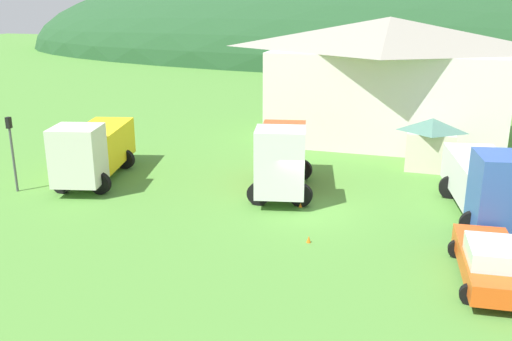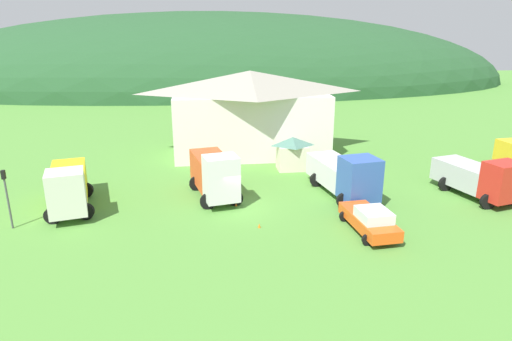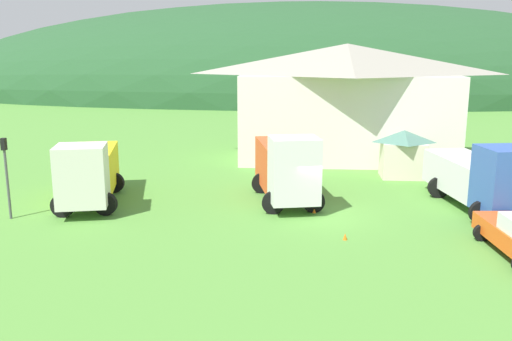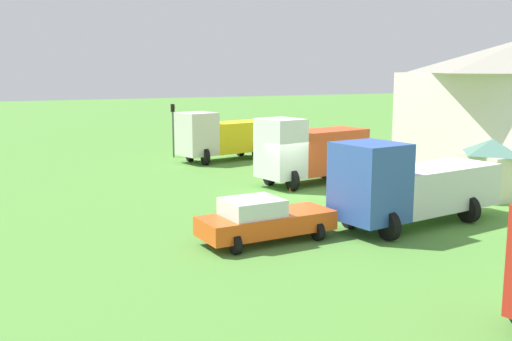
{
  "view_description": "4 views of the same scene",
  "coord_description": "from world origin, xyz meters",
  "px_view_note": "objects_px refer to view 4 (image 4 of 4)",
  "views": [
    {
      "loc": [
        4.7,
        -24.11,
        9.47
      ],
      "look_at": [
        -3.08,
        1.5,
        1.12
      ],
      "focal_mm": 39.57,
      "sensor_mm": 36.0,
      "label": 1
    },
    {
      "loc": [
        -2.6,
        -28.89,
        11.84
      ],
      "look_at": [
        1.19,
        1.96,
        1.96
      ],
      "focal_mm": 31.06,
      "sensor_mm": 36.0,
      "label": 2
    },
    {
      "loc": [
        -1.39,
        -25.52,
        7.72
      ],
      "look_at": [
        -3.41,
        1.8,
        1.67
      ],
      "focal_mm": 38.45,
      "sensor_mm": 36.0,
      "label": 3
    },
    {
      "loc": [
        26.53,
        -14.32,
        6.28
      ],
      "look_at": [
        -1.13,
        -1.6,
        1.1
      ],
      "focal_mm": 42.06,
      "sensor_mm": 36.0,
      "label": 4
    }
  ],
  "objects_px": {
    "heavy_rig_white": "(309,150)",
    "traffic_light_west": "(173,124)",
    "service_pickup_orange": "(263,220)",
    "traffic_cone_mid_row": "(232,202)",
    "box_truck_blue": "(408,185)",
    "traffic_cone_near_pickup": "(290,191)",
    "play_shed_cream": "(491,168)",
    "flatbed_truck_yellow": "(223,135)"
  },
  "relations": [
    {
      "from": "flatbed_truck_yellow",
      "to": "heavy_rig_white",
      "type": "relative_size",
      "value": 1.08
    },
    {
      "from": "flatbed_truck_yellow",
      "to": "traffic_cone_mid_row",
      "type": "distance_m",
      "value": 13.44
    },
    {
      "from": "heavy_rig_white",
      "to": "traffic_light_west",
      "type": "relative_size",
      "value": 1.8
    },
    {
      "from": "traffic_cone_near_pickup",
      "to": "traffic_cone_mid_row",
      "type": "xyz_separation_m",
      "value": [
        1.17,
        -3.77,
        0.0
      ]
    },
    {
      "from": "play_shed_cream",
      "to": "service_pickup_orange",
      "type": "height_order",
      "value": "play_shed_cream"
    },
    {
      "from": "heavy_rig_white",
      "to": "service_pickup_orange",
      "type": "xyz_separation_m",
      "value": [
        9.17,
        -7.13,
        -1.04
      ]
    },
    {
      "from": "flatbed_truck_yellow",
      "to": "traffic_light_west",
      "type": "bearing_deg",
      "value": -59.12
    },
    {
      "from": "play_shed_cream",
      "to": "traffic_light_west",
      "type": "height_order",
      "value": "traffic_light_west"
    },
    {
      "from": "box_truck_blue",
      "to": "traffic_light_west",
      "type": "height_order",
      "value": "traffic_light_west"
    },
    {
      "from": "flatbed_truck_yellow",
      "to": "box_truck_blue",
      "type": "relative_size",
      "value": 0.93
    },
    {
      "from": "box_truck_blue",
      "to": "traffic_cone_mid_row",
      "type": "relative_size",
      "value": 14.11
    },
    {
      "from": "play_shed_cream",
      "to": "traffic_light_west",
      "type": "relative_size",
      "value": 0.77
    },
    {
      "from": "heavy_rig_white",
      "to": "play_shed_cream",
      "type": "bearing_deg",
      "value": 119.33
    },
    {
      "from": "traffic_light_west",
      "to": "traffic_cone_near_pickup",
      "type": "xyz_separation_m",
      "value": [
        14.18,
        1.96,
        -2.36
      ]
    },
    {
      "from": "flatbed_truck_yellow",
      "to": "traffic_cone_near_pickup",
      "type": "height_order",
      "value": "flatbed_truck_yellow"
    },
    {
      "from": "flatbed_truck_yellow",
      "to": "traffic_cone_mid_row",
      "type": "bearing_deg",
      "value": 57.04
    },
    {
      "from": "play_shed_cream",
      "to": "box_truck_blue",
      "type": "xyz_separation_m",
      "value": [
        2.49,
        -7.03,
        0.18
      ]
    },
    {
      "from": "heavy_rig_white",
      "to": "traffic_light_west",
      "type": "height_order",
      "value": "traffic_light_west"
    },
    {
      "from": "heavy_rig_white",
      "to": "traffic_light_west",
      "type": "bearing_deg",
      "value": -85.02
    },
    {
      "from": "play_shed_cream",
      "to": "service_pickup_orange",
      "type": "distance_m",
      "value": 13.47
    },
    {
      "from": "traffic_light_west",
      "to": "play_shed_cream",
      "type": "bearing_deg",
      "value": 26.76
    },
    {
      "from": "traffic_light_west",
      "to": "service_pickup_orange",
      "type": "bearing_deg",
      "value": -8.51
    },
    {
      "from": "service_pickup_orange",
      "to": "traffic_cone_near_pickup",
      "type": "distance_m",
      "value": 9.4
    },
    {
      "from": "heavy_rig_white",
      "to": "traffic_light_west",
      "type": "distance_m",
      "value": 13.34
    },
    {
      "from": "play_shed_cream",
      "to": "service_pickup_orange",
      "type": "relative_size",
      "value": 0.57
    },
    {
      "from": "play_shed_cream",
      "to": "traffic_cone_mid_row",
      "type": "distance_m",
      "value": 12.72
    },
    {
      "from": "play_shed_cream",
      "to": "traffic_cone_near_pickup",
      "type": "bearing_deg",
      "value": -125.09
    },
    {
      "from": "traffic_light_west",
      "to": "traffic_cone_near_pickup",
      "type": "height_order",
      "value": "traffic_light_west"
    },
    {
      "from": "play_shed_cream",
      "to": "box_truck_blue",
      "type": "relative_size",
      "value": 0.37
    },
    {
      "from": "heavy_rig_white",
      "to": "service_pickup_orange",
      "type": "relative_size",
      "value": 1.32
    },
    {
      "from": "heavy_rig_white",
      "to": "box_truck_blue",
      "type": "distance_m",
      "value": 9.59
    },
    {
      "from": "heavy_rig_white",
      "to": "traffic_cone_mid_row",
      "type": "relative_size",
      "value": 12.11
    },
    {
      "from": "traffic_cone_near_pickup",
      "to": "traffic_cone_mid_row",
      "type": "distance_m",
      "value": 3.94
    },
    {
      "from": "heavy_rig_white",
      "to": "service_pickup_orange",
      "type": "bearing_deg",
      "value": 40.39
    },
    {
      "from": "traffic_light_west",
      "to": "traffic_cone_mid_row",
      "type": "relative_size",
      "value": 6.72
    },
    {
      "from": "box_truck_blue",
      "to": "traffic_cone_near_pickup",
      "type": "distance_m",
      "value": 8.37
    },
    {
      "from": "flatbed_truck_yellow",
      "to": "traffic_cone_mid_row",
      "type": "xyz_separation_m",
      "value": [
        12.54,
        -4.52,
        -1.73
      ]
    },
    {
      "from": "traffic_light_west",
      "to": "traffic_cone_near_pickup",
      "type": "distance_m",
      "value": 14.51
    },
    {
      "from": "play_shed_cream",
      "to": "traffic_cone_mid_row",
      "type": "xyz_separation_m",
      "value": [
        -4.48,
        -11.81,
        -1.51
      ]
    },
    {
      "from": "box_truck_blue",
      "to": "traffic_cone_mid_row",
      "type": "xyz_separation_m",
      "value": [
        -6.97,
        -4.78,
        -1.69
      ]
    },
    {
      "from": "heavy_rig_white",
      "to": "traffic_cone_mid_row",
      "type": "bearing_deg",
      "value": 12.76
    },
    {
      "from": "service_pickup_orange",
      "to": "traffic_light_west",
      "type": "height_order",
      "value": "traffic_light_west"
    }
  ]
}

